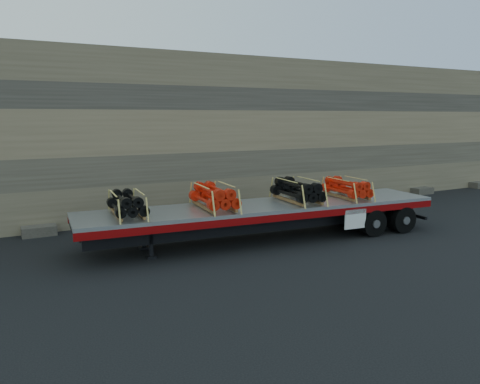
{
  "coord_description": "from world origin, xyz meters",
  "views": [
    {
      "loc": [
        -9.26,
        -13.57,
        4.35
      ],
      "look_at": [
        -1.36,
        1.42,
        1.59
      ],
      "focal_mm": 35.0,
      "sensor_mm": 36.0,
      "label": 1
    }
  ],
  "objects": [
    {
      "name": "rock_wall",
      "position": [
        0.0,
        6.5,
        3.5
      ],
      "size": [
        44.0,
        3.0,
        7.0
      ],
      "primitive_type": "cube",
      "color": "#7A6B54",
      "rests_on": "ground"
    },
    {
      "name": "bundle_front",
      "position": [
        -5.72,
        0.67,
        1.64
      ],
      "size": [
        1.14,
        2.04,
        0.7
      ],
      "primitive_type": null,
      "rotation": [
        0.0,
        0.0,
        -0.08
      ],
      "color": "black",
      "rests_on": "trailer"
    },
    {
      "name": "bundle_midrear",
      "position": [
        0.33,
        0.19,
        1.68
      ],
      "size": [
        1.26,
        2.27,
        0.78
      ],
      "primitive_type": null,
      "rotation": [
        0.0,
        0.0,
        -0.08
      ],
      "color": "black",
      "rests_on": "trailer"
    },
    {
      "name": "bundle_midfront",
      "position": [
        -2.86,
        0.44,
        1.68
      ],
      "size": [
        1.25,
        2.25,
        0.77
      ],
      "primitive_type": null,
      "rotation": [
        0.0,
        0.0,
        -0.08
      ],
      "color": "red",
      "rests_on": "trailer"
    },
    {
      "name": "ground",
      "position": [
        0.0,
        0.0,
        0.0
      ],
      "size": [
        120.0,
        120.0,
        0.0
      ],
      "primitive_type": "plane",
      "color": "black",
      "rests_on": "ground"
    },
    {
      "name": "bundle_rear",
      "position": [
        2.47,
        0.02,
        1.64
      ],
      "size": [
        1.14,
        2.05,
        0.7
      ],
      "primitive_type": null,
      "rotation": [
        0.0,
        0.0,
        -0.08
      ],
      "color": "red",
      "rests_on": "trailer"
    },
    {
      "name": "trailer",
      "position": [
        -0.97,
        0.29,
        0.65
      ],
      "size": [
        13.08,
        3.5,
        1.29
      ],
      "primitive_type": null,
      "rotation": [
        0.0,
        0.0,
        -0.08
      ],
      "color": "#B6B8BE",
      "rests_on": "ground"
    }
  ]
}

